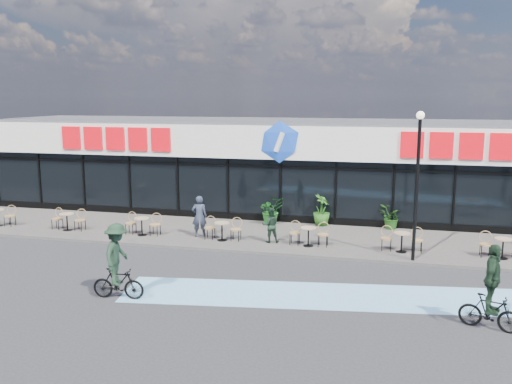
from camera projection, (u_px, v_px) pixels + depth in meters
ground at (241, 271)px, 18.30m from camera, size 120.00×120.00×0.00m
sidewalk at (269, 236)px, 22.60m from camera, size 44.00×5.00×0.10m
bike_lane at (358, 297)px, 15.94m from camera, size 14.17×4.13×0.01m
building at (292, 165)px, 27.38m from camera, size 30.60×6.57×4.75m
lamp_post at (417, 173)px, 18.62m from camera, size 0.28×0.28×5.23m
bistro_set_1 at (68, 220)px, 23.37m from camera, size 1.54×0.62×0.90m
bistro_set_2 at (143, 224)px, 22.57m from camera, size 1.54×0.62×0.90m
bistro_set_3 at (223, 229)px, 21.77m from camera, size 1.54×0.62×0.90m
bistro_set_4 at (309, 234)px, 20.96m from camera, size 1.54×0.62×0.90m
bistro_set_5 at (402, 239)px, 20.16m from camera, size 1.54×0.62×0.90m
bistro_set_6 at (502, 245)px, 19.36m from camera, size 1.54×0.62×0.90m
potted_plant_left at (271, 210)px, 24.47m from camera, size 1.47×1.42×1.24m
potted_plant_mid at (322, 210)px, 24.17m from camera, size 0.89×0.89×1.38m
potted_plant_right at (390, 217)px, 23.52m from camera, size 1.10×1.00×1.04m
patron_left at (199, 216)px, 22.20m from camera, size 0.72×0.59×1.71m
patron_right at (270, 225)px, 21.36m from camera, size 0.81×0.72×1.40m
cyclist_a at (491, 293)px, 13.58m from camera, size 1.59×1.13×2.23m
cyclist_c at (117, 263)px, 15.62m from camera, size 1.58×1.22×2.26m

